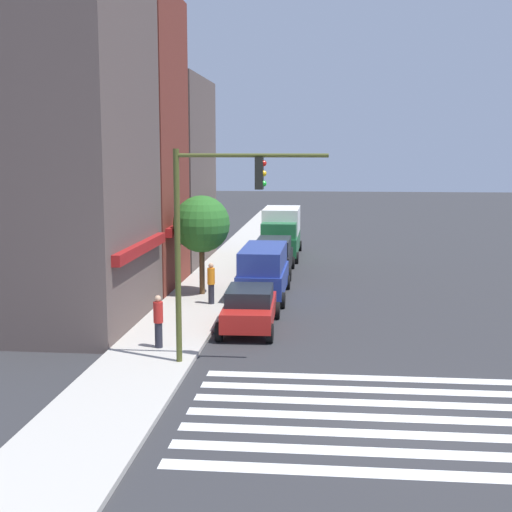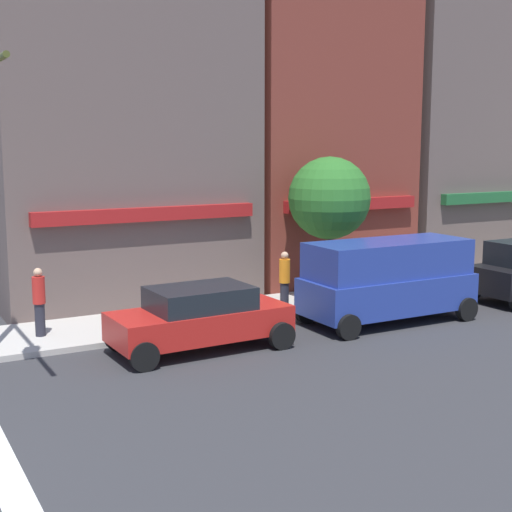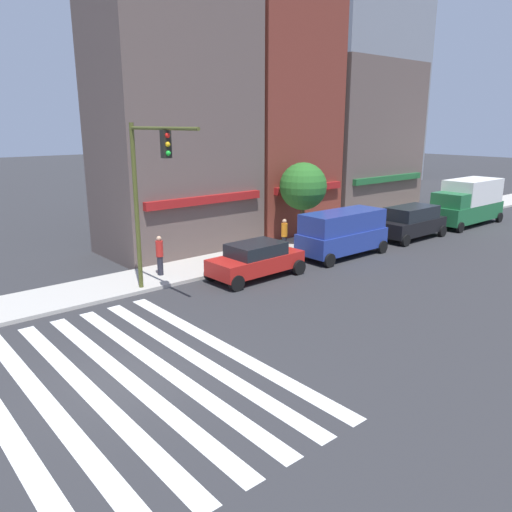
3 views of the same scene
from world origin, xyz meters
The scene contains 12 objects.
ground_plane centered at (0.00, 0.00, 0.00)m, with size 200.00×200.00×0.00m, color #2D2D30.
sidewalk_left centered at (0.00, 7.50, 0.07)m, with size 120.00×3.00×0.15m.
crosswalk_stripes centered at (0.00, 0.00, 0.00)m, with size 6.79×10.80×0.01m.
storefront_row centered at (16.09, 11.50, 6.28)m, with size 23.54×5.30×13.92m.
traffic_signal centered at (3.81, 5.39, 4.54)m, with size 0.32×4.63×6.70m.
sedan_red centered at (8.56, 4.70, 0.84)m, with size 4.45×2.02×1.59m.
van_blue centered at (14.40, 4.70, 1.29)m, with size 5.01×2.22×2.34m.
suv_black centered at (20.67, 4.70, 1.03)m, with size 4.71×2.12×1.94m.
box_truck_green centered at (27.27, 4.70, 1.59)m, with size 6.21×2.42×3.04m.
pedestrian_orange_vest centered at (12.22, 6.75, 1.07)m, with size 0.32×0.32×1.77m.
pedestrian_red_jacket centered at (5.28, 7.40, 1.07)m, with size 0.32×0.32×1.77m.
street_tree centered at (14.29, 7.50, 3.35)m, with size 2.58×2.58×4.51m.
Camera 1 is at (-17.31, 1.93, 6.65)m, focal length 50.00 mm.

